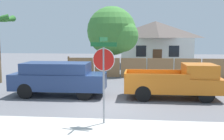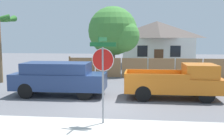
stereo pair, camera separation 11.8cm
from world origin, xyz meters
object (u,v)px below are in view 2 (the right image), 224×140
at_px(oak_tree, 115,32).
at_px(red_suv, 59,78).
at_px(house, 157,43).
at_px(orange_pickup, 177,82).
at_px(stop_sign, 103,65).

bearing_deg(oak_tree, red_suv, -104.46).
xyz_separation_m(oak_tree, red_suv, (-2.22, -8.59, -2.61)).
distance_m(house, oak_tree, 8.59).
distance_m(oak_tree, orange_pickup, 9.88).
height_order(house, stop_sign, house).
bearing_deg(stop_sign, house, 91.95).
bearing_deg(oak_tree, orange_pickup, -64.82).
bearing_deg(orange_pickup, house, 90.09).
xyz_separation_m(house, stop_sign, (-3.18, -20.47, -0.44)).
xyz_separation_m(oak_tree, stop_sign, (0.79, -12.92, -1.47)).
bearing_deg(stop_sign, oak_tree, 104.29).
bearing_deg(house, orange_pickup, -89.78).
relative_size(red_suv, orange_pickup, 1.02).
distance_m(red_suv, orange_pickup, 6.26).
xyz_separation_m(oak_tree, orange_pickup, (4.04, -8.59, -2.73)).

